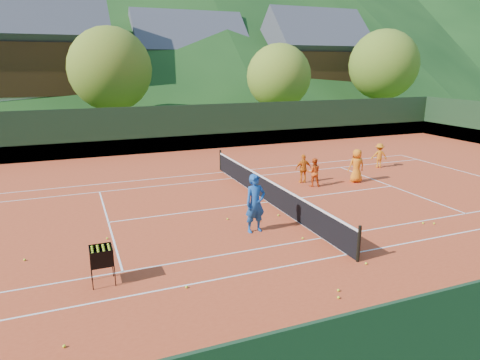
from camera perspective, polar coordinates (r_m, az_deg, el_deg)
name	(u,v)px	position (r m, az deg, el deg)	size (l,w,h in m)	color
ground	(268,202)	(17.80, 3.80, -3.00)	(400.00, 400.00, 0.00)	#2D5219
clay_court	(268,202)	(17.80, 3.80, -2.97)	(40.00, 24.00, 0.02)	#B73D1D
coach	(255,203)	(14.38, 2.04, -3.14)	(0.73, 0.48, 2.01)	#184C9C
student_a	(314,172)	(20.19, 9.79, 1.03)	(0.65, 0.51, 1.34)	#DA4E13
student_b	(303,169)	(20.71, 8.46, 1.51)	(0.81, 0.34, 1.39)	orange
student_c	(356,166)	(21.31, 15.27, 1.85)	(0.79, 0.52, 1.62)	orange
student_d	(379,156)	(24.79, 18.06, 3.12)	(0.87, 0.50, 1.34)	orange
tennis_ball_0	(64,346)	(9.88, -22.41, -19.80)	(0.07, 0.07, 0.07)	#CEF228
tennis_ball_3	(186,287)	(11.30, -7.15, -13.97)	(0.07, 0.07, 0.07)	#CEF228
tennis_ball_4	(278,215)	(16.19, 5.14, -4.70)	(0.07, 0.07, 0.07)	#CEF228
tennis_ball_5	(303,238)	(14.22, 8.35, -7.69)	(0.07, 0.07, 0.07)	#CEF228
tennis_ball_6	(107,238)	(14.71, -17.28, -7.44)	(0.07, 0.07, 0.07)	#CEF228
tennis_ball_7	(25,260)	(14.09, -26.79, -9.47)	(0.07, 0.07, 0.07)	#CEF228
tennis_ball_8	(338,297)	(11.05, 13.00, -15.01)	(0.07, 0.07, 0.07)	#CEF228
tennis_ball_9	(338,290)	(11.35, 12.99, -14.13)	(0.07, 0.07, 0.07)	#CEF228
tennis_ball_10	(434,223)	(16.82, 24.46, -5.29)	(0.07, 0.07, 0.07)	#CEF228
tennis_ball_11	(106,264)	(12.98, -17.44, -10.58)	(0.07, 0.07, 0.07)	#CEF228
tennis_ball_12	(366,263)	(12.92, 16.46, -10.62)	(0.07, 0.07, 0.07)	#CEF228
tennis_ball_13	(260,220)	(15.62, 2.67, -5.41)	(0.07, 0.07, 0.07)	#CEF228
tennis_ball_14	(456,301)	(11.85, 26.86, -14.17)	(0.07, 0.07, 0.07)	#CEF228
tennis_ball_15	(319,349)	(9.30, 10.54, -21.22)	(0.07, 0.07, 0.07)	#CEF228
tennis_ball_18	(228,219)	(15.75, -1.67, -5.22)	(0.07, 0.07, 0.07)	#CEF228
tennis_ball_19	(423,223)	(16.70, 23.23, -5.29)	(0.07, 0.07, 0.07)	#CEF228
court_lines	(268,202)	(17.80, 3.80, -2.93)	(23.83, 11.03, 0.00)	white
tennis_net	(269,190)	(17.65, 3.83, -1.40)	(0.10, 12.07, 1.10)	black
perimeter_fence	(269,173)	(17.45, 3.87, 0.96)	(40.40, 24.24, 3.00)	#15311A
ball_hopper	(101,257)	(11.69, -18.00, -9.69)	(0.57, 0.57, 1.00)	black
chalet_left	(32,63)	(45.31, -25.97, 13.80)	(13.80, 9.93, 12.92)	beige
chalet_mid	(189,70)	(51.02, -6.87, 14.41)	(12.65, 8.82, 11.45)	beige
chalet_right	(313,67)	(52.87, 9.65, 14.62)	(11.50, 8.82, 11.91)	beige
tree_b	(110,69)	(35.39, -16.89, 13.96)	(6.40, 6.40, 8.40)	#3C2518
tree_c	(279,76)	(38.40, 5.21, 13.59)	(5.60, 5.60, 7.35)	#3D2918
tree_d	(383,65)	(45.87, 18.57, 14.36)	(6.80, 6.80, 8.93)	#3D2518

